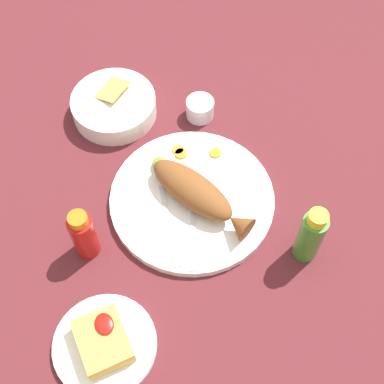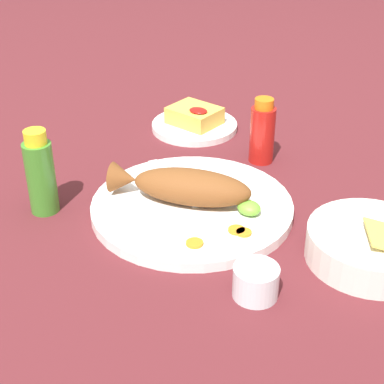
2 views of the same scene
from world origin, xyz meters
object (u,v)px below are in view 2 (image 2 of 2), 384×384
at_px(fried_fish, 183,186).
at_px(hot_sauce_bottle_red, 262,132).
at_px(guacamole_bowl, 372,244).
at_px(fork_far, 194,176).
at_px(main_plate, 192,207).
at_px(fork_near, 169,179).
at_px(hot_sauce_bottle_green, 41,174).
at_px(salt_cup, 256,283).
at_px(side_plate_fries, 194,126).

xyz_separation_m(fried_fish, hot_sauce_bottle_red, (-0.00, 0.24, 0.01)).
bearing_deg(guacamole_bowl, fork_far, 178.75).
bearing_deg(guacamole_bowl, fried_fish, -167.06).
xyz_separation_m(main_plate, fork_near, (-0.08, 0.03, 0.01)).
bearing_deg(fork_far, hot_sauce_bottle_green, 70.20).
bearing_deg(salt_cup, main_plate, 151.09).
bearing_deg(main_plate, fork_near, 156.94).
relative_size(fork_near, fork_far, 0.95).
distance_m(main_plate, fried_fish, 0.04).
distance_m(fork_near, guacamole_bowl, 0.37).
bearing_deg(guacamole_bowl, side_plate_fries, 158.00).
bearing_deg(salt_cup, side_plate_fries, 137.55).
bearing_deg(main_plate, fork_far, 126.89).
bearing_deg(guacamole_bowl, hot_sauce_bottle_green, -155.85).
distance_m(main_plate, fork_near, 0.09).
relative_size(hot_sauce_bottle_red, hot_sauce_bottle_green, 0.88).
bearing_deg(fork_near, fork_far, -101.07).
height_order(hot_sauce_bottle_red, side_plate_fries, hot_sauce_bottle_red).
xyz_separation_m(main_plate, hot_sauce_bottle_red, (-0.01, 0.23, 0.05)).
relative_size(fork_far, hot_sauce_bottle_red, 1.42).
distance_m(main_plate, fork_far, 0.09).
distance_m(fork_far, guacamole_bowl, 0.35).
bearing_deg(fork_near, guacamole_bowl, -150.86).
bearing_deg(hot_sauce_bottle_red, fork_far, -103.86).
height_order(hot_sauce_bottle_green, salt_cup, hot_sauce_bottle_green).
distance_m(hot_sauce_bottle_red, hot_sauce_bottle_green, 0.43).
bearing_deg(fork_near, main_plate, -178.48).
bearing_deg(salt_cup, fork_near, 152.68).
height_order(fried_fish, guacamole_bowl, fried_fish).
bearing_deg(main_plate, side_plate_fries, 128.29).
bearing_deg(main_plate, fried_fish, -155.21).
bearing_deg(guacamole_bowl, salt_cup, -116.19).
height_order(fried_fish, fork_near, fried_fish).
height_order(side_plate_fries, guacamole_bowl, guacamole_bowl).
height_order(fork_near, fork_far, same).
distance_m(side_plate_fries, guacamole_bowl, 0.54).
distance_m(fried_fish, hot_sauce_bottle_green, 0.24).
height_order(fork_far, hot_sauce_bottle_green, hot_sauce_bottle_green).
xyz_separation_m(fork_near, hot_sauce_bottle_green, (-0.12, -0.19, 0.05)).
bearing_deg(hot_sauce_bottle_green, side_plate_fries, 91.93).
bearing_deg(hot_sauce_bottle_green, fork_far, 57.74).
xyz_separation_m(fork_near, hot_sauce_bottle_red, (0.07, 0.20, 0.04)).
bearing_deg(fork_far, guacamole_bowl, -168.78).
height_order(main_plate, fried_fish, fried_fish).
relative_size(hot_sauce_bottle_red, guacamole_bowl, 0.67).
distance_m(fried_fish, guacamole_bowl, 0.31).
relative_size(fried_fish, fork_far, 1.34).
bearing_deg(side_plate_fries, hot_sauce_bottle_green, -88.07).
xyz_separation_m(hot_sauce_bottle_red, hot_sauce_bottle_green, (-0.18, -0.39, 0.01)).
height_order(fork_near, salt_cup, salt_cup).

